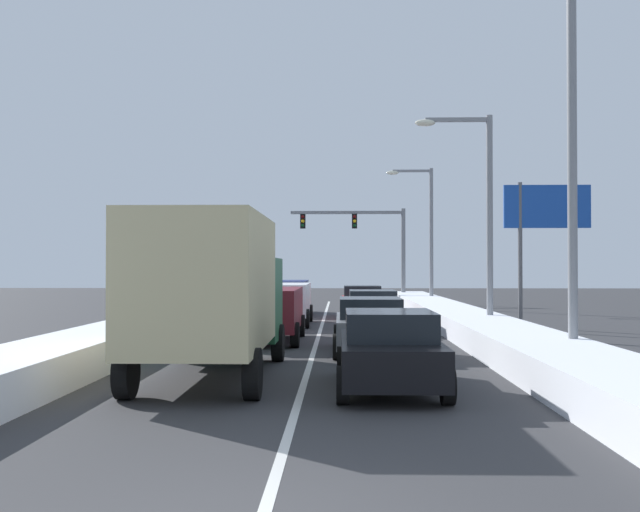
{
  "coord_description": "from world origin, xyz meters",
  "views": [
    {
      "loc": [
        0.72,
        -6.59,
        2.34
      ],
      "look_at": [
        -0.35,
        33.85,
        2.96
      ],
      "focal_mm": 41.7,
      "sensor_mm": 36.0,
      "label": 1
    }
  ],
  "objects_px": {
    "sedan_black_right_lane_nearest": "(389,350)",
    "street_lamp_right_mid": "(478,202)",
    "roadside_sign_right": "(547,222)",
    "sedan_gray_right_lane_second": "(370,325)",
    "sedan_red_right_lane_fourth": "(362,302)",
    "street_lamp_right_near": "(558,134)",
    "street_lamp_right_far": "(425,224)",
    "traffic_light_gantry": "(368,235)",
    "suv_navy_center_lane_fourth": "(287,294)",
    "suv_maroon_center_lane_second": "(268,309)",
    "suv_white_center_lane_third": "(285,300)",
    "sedan_silver_right_lane_third": "(372,311)",
    "box_truck_center_lane_nearest": "(213,288)"
  },
  "relations": [
    {
      "from": "traffic_light_gantry",
      "to": "sedan_black_right_lane_nearest",
      "type": "bearing_deg",
      "value": -91.5
    },
    {
      "from": "sedan_red_right_lane_fourth",
      "to": "sedan_black_right_lane_nearest",
      "type": "bearing_deg",
      "value": -90.23
    },
    {
      "from": "sedan_red_right_lane_fourth",
      "to": "suv_maroon_center_lane_second",
      "type": "height_order",
      "value": "suv_maroon_center_lane_second"
    },
    {
      "from": "street_lamp_right_near",
      "to": "street_lamp_right_far",
      "type": "height_order",
      "value": "street_lamp_right_near"
    },
    {
      "from": "traffic_light_gantry",
      "to": "roadside_sign_right",
      "type": "height_order",
      "value": "traffic_light_gantry"
    },
    {
      "from": "sedan_gray_right_lane_second",
      "to": "street_lamp_right_mid",
      "type": "bearing_deg",
      "value": 53.35
    },
    {
      "from": "street_lamp_right_near",
      "to": "sedan_black_right_lane_nearest",
      "type": "bearing_deg",
      "value": -144.09
    },
    {
      "from": "traffic_light_gantry",
      "to": "street_lamp_right_near",
      "type": "height_order",
      "value": "street_lamp_right_near"
    },
    {
      "from": "suv_navy_center_lane_fourth",
      "to": "street_lamp_right_near",
      "type": "relative_size",
      "value": 0.53
    },
    {
      "from": "box_truck_center_lane_nearest",
      "to": "roadside_sign_right",
      "type": "height_order",
      "value": "roadside_sign_right"
    },
    {
      "from": "suv_maroon_center_lane_second",
      "to": "sedan_black_right_lane_nearest",
      "type": "bearing_deg",
      "value": -70.68
    },
    {
      "from": "sedan_red_right_lane_fourth",
      "to": "street_lamp_right_far",
      "type": "bearing_deg",
      "value": 65.64
    },
    {
      "from": "street_lamp_right_near",
      "to": "street_lamp_right_far",
      "type": "xyz_separation_m",
      "value": [
        -0.14,
        25.31,
        -0.61
      ]
    },
    {
      "from": "sedan_black_right_lane_nearest",
      "to": "box_truck_center_lane_nearest",
      "type": "xyz_separation_m",
      "value": [
        -3.6,
        1.29,
        1.14
      ]
    },
    {
      "from": "sedan_black_right_lane_nearest",
      "to": "sedan_red_right_lane_fourth",
      "type": "bearing_deg",
      "value": 89.77
    },
    {
      "from": "suv_maroon_center_lane_second",
      "to": "suv_white_center_lane_third",
      "type": "distance_m",
      "value": 6.88
    },
    {
      "from": "street_lamp_right_near",
      "to": "suv_navy_center_lane_fourth",
      "type": "bearing_deg",
      "value": 110.84
    },
    {
      "from": "suv_white_center_lane_third",
      "to": "suv_maroon_center_lane_second",
      "type": "bearing_deg",
      "value": -90.12
    },
    {
      "from": "sedan_red_right_lane_fourth",
      "to": "suv_navy_center_lane_fourth",
      "type": "bearing_deg",
      "value": 138.3
    },
    {
      "from": "sedan_silver_right_lane_third",
      "to": "roadside_sign_right",
      "type": "relative_size",
      "value": 0.82
    },
    {
      "from": "street_lamp_right_mid",
      "to": "sedan_silver_right_lane_third",
      "type": "bearing_deg",
      "value": 158.76
    },
    {
      "from": "sedan_silver_right_lane_third",
      "to": "box_truck_center_lane_nearest",
      "type": "xyz_separation_m",
      "value": [
        -3.84,
        -11.48,
        1.14
      ]
    },
    {
      "from": "sedan_black_right_lane_nearest",
      "to": "street_lamp_right_mid",
      "type": "distance_m",
      "value": 12.6
    },
    {
      "from": "suv_maroon_center_lane_second",
      "to": "suv_navy_center_lane_fourth",
      "type": "xyz_separation_m",
      "value": [
        -0.38,
        13.9,
        0.0
      ]
    },
    {
      "from": "sedan_black_right_lane_nearest",
      "to": "sedan_gray_right_lane_second",
      "type": "height_order",
      "value": "same"
    },
    {
      "from": "street_lamp_right_near",
      "to": "street_lamp_right_far",
      "type": "bearing_deg",
      "value": 90.33
    },
    {
      "from": "sedan_silver_right_lane_third",
      "to": "suv_white_center_lane_third",
      "type": "distance_m",
      "value": 4.73
    },
    {
      "from": "suv_navy_center_lane_fourth",
      "to": "street_lamp_right_near",
      "type": "bearing_deg",
      "value": -69.16
    },
    {
      "from": "sedan_black_right_lane_nearest",
      "to": "box_truck_center_lane_nearest",
      "type": "relative_size",
      "value": 0.63
    },
    {
      "from": "suv_navy_center_lane_fourth",
      "to": "street_lamp_right_far",
      "type": "distance_m",
      "value": 9.89
    },
    {
      "from": "sedan_black_right_lane_nearest",
      "to": "traffic_light_gantry",
      "type": "distance_m",
      "value": 34.79
    },
    {
      "from": "sedan_black_right_lane_nearest",
      "to": "traffic_light_gantry",
      "type": "xyz_separation_m",
      "value": [
        0.91,
        34.58,
        3.73
      ]
    },
    {
      "from": "suv_navy_center_lane_fourth",
      "to": "street_lamp_right_far",
      "type": "bearing_deg",
      "value": 34.85
    },
    {
      "from": "sedan_black_right_lane_nearest",
      "to": "street_lamp_right_near",
      "type": "bearing_deg",
      "value": 35.91
    },
    {
      "from": "sedan_black_right_lane_nearest",
      "to": "sedan_red_right_lane_fourth",
      "type": "xyz_separation_m",
      "value": [
        0.08,
        19.77,
        0.0
      ]
    },
    {
      "from": "roadside_sign_right",
      "to": "sedan_black_right_lane_nearest",
      "type": "bearing_deg",
      "value": -116.54
    },
    {
      "from": "sedan_silver_right_lane_third",
      "to": "street_lamp_right_far",
      "type": "distance_m",
      "value": 16.42
    },
    {
      "from": "traffic_light_gantry",
      "to": "suv_navy_center_lane_fourth",
      "type": "bearing_deg",
      "value": -111.25
    },
    {
      "from": "suv_white_center_lane_third",
      "to": "suv_navy_center_lane_fourth",
      "type": "distance_m",
      "value": 7.03
    },
    {
      "from": "street_lamp_right_mid",
      "to": "sedan_black_right_lane_nearest",
      "type": "bearing_deg",
      "value": -108.56
    },
    {
      "from": "street_lamp_right_mid",
      "to": "roadside_sign_right",
      "type": "relative_size",
      "value": 1.38
    },
    {
      "from": "sedan_silver_right_lane_third",
      "to": "street_lamp_right_far",
      "type": "height_order",
      "value": "street_lamp_right_far"
    },
    {
      "from": "sedan_gray_right_lane_second",
      "to": "street_lamp_right_near",
      "type": "bearing_deg",
      "value": -36.94
    },
    {
      "from": "suv_navy_center_lane_fourth",
      "to": "sedan_gray_right_lane_second",
      "type": "bearing_deg",
      "value": -78.45
    },
    {
      "from": "sedan_gray_right_lane_second",
      "to": "box_truck_center_lane_nearest",
      "type": "bearing_deg",
      "value": -126.02
    },
    {
      "from": "sedan_black_right_lane_nearest",
      "to": "suv_maroon_center_lane_second",
      "type": "distance_m",
      "value": 9.68
    },
    {
      "from": "traffic_light_gantry",
      "to": "street_lamp_right_far",
      "type": "xyz_separation_m",
      "value": [
        3.01,
        -6.32,
        0.31
      ]
    },
    {
      "from": "sedan_gray_right_lane_second",
      "to": "traffic_light_gantry",
      "type": "distance_m",
      "value": 28.75
    },
    {
      "from": "sedan_red_right_lane_fourth",
      "to": "street_lamp_right_mid",
      "type": "height_order",
      "value": "street_lamp_right_mid"
    },
    {
      "from": "street_lamp_right_far",
      "to": "sedan_red_right_lane_fourth",
      "type": "bearing_deg",
      "value": -114.36
    }
  ]
}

